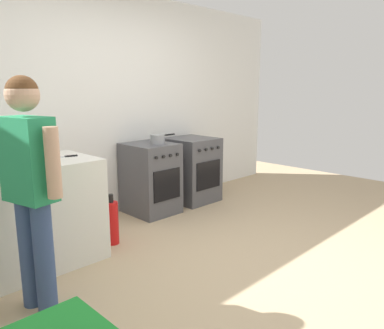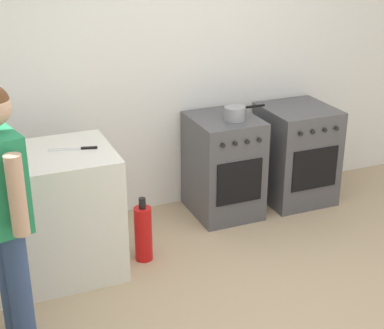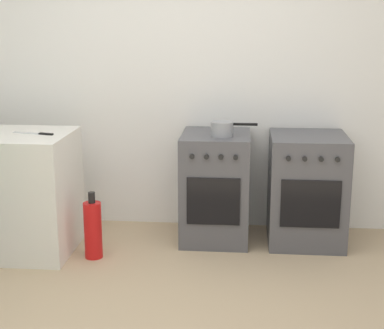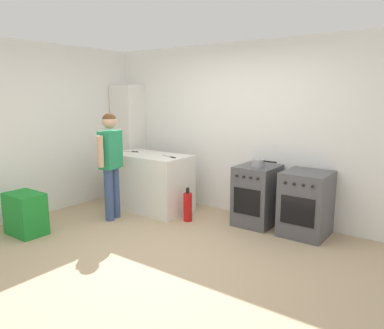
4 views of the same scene
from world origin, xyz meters
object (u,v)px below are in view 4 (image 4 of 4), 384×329
at_px(pot, 259,163).
at_px(larder_cabinet, 129,141).
at_px(oven_right, 306,204).
at_px(knife_carving, 169,157).
at_px(fire_extinguisher, 188,207).
at_px(person, 111,157).
at_px(recycling_crate_upper, 25,204).
at_px(knife_bread, 129,152).
at_px(recycling_crate_lower, 26,224).
at_px(oven_left, 257,195).

relative_size(pot, larder_cabinet, 0.18).
distance_m(oven_right, knife_carving, 2.10).
distance_m(pot, fire_extinguisher, 1.22).
distance_m(person, recycling_crate_upper, 1.30).
height_order(pot, fire_extinguisher, pot).
relative_size(knife_carving, person, 0.21).
xyz_separation_m(person, larder_cabinet, (-0.81, 1.16, 0.07)).
xyz_separation_m(oven_right, knife_bread, (-2.87, -0.37, 0.48)).
height_order(knife_bread, knife_carving, same).
relative_size(knife_bread, person, 0.22).
relative_size(pot, knife_bread, 1.03).
height_order(oven_right, knife_bread, knife_bread).
height_order(recycling_crate_upper, larder_cabinet, larder_cabinet).
distance_m(knife_bread, recycling_crate_upper, 1.87).
xyz_separation_m(fire_extinguisher, recycling_crate_lower, (-1.42, -1.69, -0.08)).
xyz_separation_m(oven_left, knife_carving, (-1.30, -0.37, 0.48)).
relative_size(pot, recycling_crate_upper, 0.68).
bearing_deg(recycling_crate_upper, oven_left, 43.49).
relative_size(knife_carving, recycling_crate_lower, 0.63).
distance_m(pot, recycling_crate_upper, 3.17).
distance_m(fire_extinguisher, larder_cabinet, 2.03).
bearing_deg(larder_cabinet, recycling_crate_upper, -80.91).
bearing_deg(pot, larder_cabinet, 175.99).
bearing_deg(recycling_crate_upper, recycling_crate_lower, 0.00).
xyz_separation_m(oven_right, recycling_crate_lower, (-3.00, -2.17, -0.29)).
bearing_deg(pot, recycling_crate_upper, -138.33).
distance_m(oven_left, person, 2.18).
xyz_separation_m(knife_bread, recycling_crate_upper, (-0.13, -1.80, -0.48)).
xyz_separation_m(pot, knife_bread, (-2.21, -0.28, -0.00)).
xyz_separation_m(oven_left, recycling_crate_upper, (-2.29, -2.17, -0.01)).
xyz_separation_m(recycling_crate_upper, larder_cabinet, (-0.36, 2.27, 0.58)).
bearing_deg(fire_extinguisher, larder_cabinet, 161.95).
height_order(oven_left, knife_carving, knife_carving).
xyz_separation_m(knife_bread, knife_carving, (0.86, -0.00, 0.00)).
bearing_deg(knife_carving, person, -128.02).
bearing_deg(recycling_crate_lower, recycling_crate_upper, 0.00).
relative_size(oven_right, larder_cabinet, 0.42).
distance_m(fire_extinguisher, recycling_crate_lower, 2.21).
distance_m(oven_right, knife_bread, 2.93).
height_order(oven_right, larder_cabinet, larder_cabinet).
xyz_separation_m(oven_right, knife_carving, (-2.01, -0.37, 0.48)).
height_order(oven_left, pot, pot).
relative_size(oven_right, recycling_crate_upper, 1.63).
xyz_separation_m(fire_extinguisher, larder_cabinet, (-1.78, 0.58, 0.78)).
bearing_deg(knife_bread, fire_extinguisher, -4.75).
height_order(oven_left, knife_bread, knife_bread).
bearing_deg(larder_cabinet, recycling_crate_lower, -80.91).
relative_size(fire_extinguisher, larder_cabinet, 0.25).
relative_size(pot, recycling_crate_lower, 0.68).
xyz_separation_m(oven_left, fire_extinguisher, (-0.87, -0.48, -0.21)).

